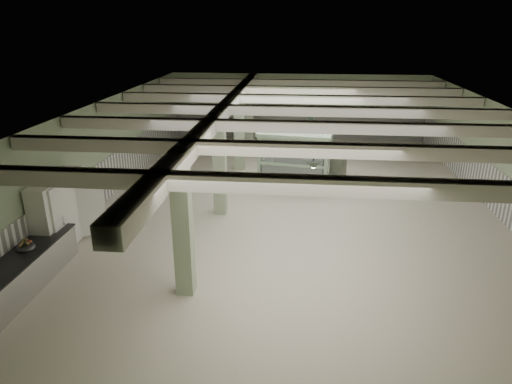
# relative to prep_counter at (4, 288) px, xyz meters

# --- Properties ---
(floor) EXTENTS (20.00, 20.00, 0.00)m
(floor) POSITION_rel_prep_counter_xyz_m (6.54, 7.00, -0.46)
(floor) COLOR beige
(floor) RESTS_ON ground
(ceiling) EXTENTS (14.00, 20.00, 0.02)m
(ceiling) POSITION_rel_prep_counter_xyz_m (6.54, 7.00, 3.14)
(ceiling) COLOR beige
(ceiling) RESTS_ON wall_back
(wall_back) EXTENTS (14.00, 0.02, 3.60)m
(wall_back) POSITION_rel_prep_counter_xyz_m (6.54, 17.00, 1.34)
(wall_back) COLOR #A3B590
(wall_back) RESTS_ON floor
(wall_front) EXTENTS (14.00, 0.02, 3.60)m
(wall_front) POSITION_rel_prep_counter_xyz_m (6.54, -3.00, 1.34)
(wall_front) COLOR #A3B590
(wall_front) RESTS_ON floor
(wall_left) EXTENTS (0.02, 20.00, 3.60)m
(wall_left) POSITION_rel_prep_counter_xyz_m (-0.46, 7.00, 1.34)
(wall_left) COLOR #A3B590
(wall_left) RESTS_ON floor
(wall_right) EXTENTS (0.02, 20.00, 3.60)m
(wall_right) POSITION_rel_prep_counter_xyz_m (13.54, 7.00, 1.34)
(wall_right) COLOR #A3B590
(wall_right) RESTS_ON floor
(wainscot_left) EXTENTS (0.05, 19.90, 1.50)m
(wainscot_left) POSITION_rel_prep_counter_xyz_m (-0.43, 7.00, 0.29)
(wainscot_left) COLOR white
(wainscot_left) RESTS_ON floor
(wainscot_right) EXTENTS (0.05, 19.90, 1.50)m
(wainscot_right) POSITION_rel_prep_counter_xyz_m (13.52, 7.00, 0.29)
(wainscot_right) COLOR white
(wainscot_right) RESTS_ON floor
(wainscot_back) EXTENTS (13.90, 0.05, 1.50)m
(wainscot_back) POSITION_rel_prep_counter_xyz_m (6.54, 16.97, 0.29)
(wainscot_back) COLOR white
(wainscot_back) RESTS_ON floor
(girder) EXTENTS (0.45, 19.90, 0.40)m
(girder) POSITION_rel_prep_counter_xyz_m (4.04, 7.00, 2.92)
(girder) COLOR beige
(girder) RESTS_ON ceiling
(beam_a) EXTENTS (13.90, 0.35, 0.32)m
(beam_a) POSITION_rel_prep_counter_xyz_m (6.54, -0.50, 2.96)
(beam_a) COLOR beige
(beam_a) RESTS_ON ceiling
(beam_b) EXTENTS (13.90, 0.35, 0.32)m
(beam_b) POSITION_rel_prep_counter_xyz_m (6.54, 2.00, 2.96)
(beam_b) COLOR beige
(beam_b) RESTS_ON ceiling
(beam_c) EXTENTS (13.90, 0.35, 0.32)m
(beam_c) POSITION_rel_prep_counter_xyz_m (6.54, 4.50, 2.96)
(beam_c) COLOR beige
(beam_c) RESTS_ON ceiling
(beam_d) EXTENTS (13.90, 0.35, 0.32)m
(beam_d) POSITION_rel_prep_counter_xyz_m (6.54, 7.00, 2.96)
(beam_d) COLOR beige
(beam_d) RESTS_ON ceiling
(beam_e) EXTENTS (13.90, 0.35, 0.32)m
(beam_e) POSITION_rel_prep_counter_xyz_m (6.54, 9.50, 2.96)
(beam_e) COLOR beige
(beam_e) RESTS_ON ceiling
(beam_f) EXTENTS (13.90, 0.35, 0.32)m
(beam_f) POSITION_rel_prep_counter_xyz_m (6.54, 12.00, 2.96)
(beam_f) COLOR beige
(beam_f) RESTS_ON ceiling
(beam_g) EXTENTS (13.90, 0.35, 0.32)m
(beam_g) POSITION_rel_prep_counter_xyz_m (6.54, 14.50, 2.96)
(beam_g) COLOR beige
(beam_g) RESTS_ON ceiling
(column_a) EXTENTS (0.42, 0.42, 3.60)m
(column_a) POSITION_rel_prep_counter_xyz_m (4.04, 1.00, 1.34)
(column_a) COLOR #9DAF8D
(column_a) RESTS_ON floor
(column_b) EXTENTS (0.42, 0.42, 3.60)m
(column_b) POSITION_rel_prep_counter_xyz_m (4.04, 6.00, 1.34)
(column_b) COLOR #9DAF8D
(column_b) RESTS_ON floor
(column_c) EXTENTS (0.42, 0.42, 3.60)m
(column_c) POSITION_rel_prep_counter_xyz_m (4.04, 11.00, 1.34)
(column_c) COLOR #9DAF8D
(column_c) RESTS_ON floor
(column_d) EXTENTS (0.42, 0.42, 3.60)m
(column_d) POSITION_rel_prep_counter_xyz_m (4.04, 15.00, 1.34)
(column_d) COLOR #9DAF8D
(column_d) RESTS_ON floor
(pendant_front) EXTENTS (0.44, 0.44, 0.22)m
(pendant_front) POSITION_rel_prep_counter_xyz_m (7.04, 2.00, 2.59)
(pendant_front) COLOR #2C3B2F
(pendant_front) RESTS_ON ceiling
(pendant_mid) EXTENTS (0.44, 0.44, 0.22)m
(pendant_mid) POSITION_rel_prep_counter_xyz_m (7.04, 7.50, 2.59)
(pendant_mid) COLOR #2C3B2F
(pendant_mid) RESTS_ON ceiling
(pendant_back) EXTENTS (0.44, 0.44, 0.22)m
(pendant_back) POSITION_rel_prep_counter_xyz_m (7.04, 12.50, 2.59)
(pendant_back) COLOR #2C3B2F
(pendant_back) RESTS_ON ceiling
(prep_counter) EXTENTS (0.94, 5.38, 0.91)m
(prep_counter) POSITION_rel_prep_counter_xyz_m (0.00, 0.00, 0.00)
(prep_counter) COLOR silver
(prep_counter) RESTS_ON floor
(veg_colander) EXTENTS (0.56, 0.56, 0.21)m
(veg_colander) POSITION_rel_prep_counter_xyz_m (-0.04, 1.09, 0.55)
(veg_colander) COLOR #38383C
(veg_colander) RESTS_ON prep_counter
(walkin_cooler) EXTENTS (1.10, 2.32, 2.12)m
(walkin_cooler) POSITION_rel_prep_counter_xyz_m (-0.08, 3.00, 0.60)
(walkin_cooler) COLOR white
(walkin_cooler) RESTS_ON floor
(guard_booth) EXTENTS (3.15, 2.79, 2.39)m
(guard_booth) POSITION_rel_prep_counter_xyz_m (6.59, 9.33, 1.13)
(guard_booth) COLOR #8DAB89
(guard_booth) RESTS_ON floor
(filing_cabinet) EXTENTS (0.71, 0.82, 1.48)m
(filing_cabinet) POSITION_rel_prep_counter_xyz_m (8.27, 9.17, 0.28)
(filing_cabinet) COLOR #5B6150
(filing_cabinet) RESTS_ON floor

